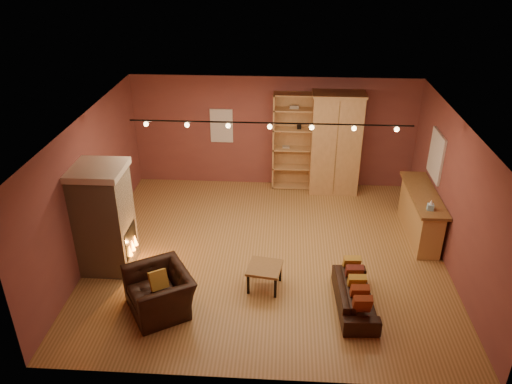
# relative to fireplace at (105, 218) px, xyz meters

# --- Properties ---
(floor) EXTENTS (7.00, 7.00, 0.00)m
(floor) POSITION_rel_fireplace_xyz_m (3.04, 0.60, -1.06)
(floor) COLOR olive
(floor) RESTS_ON ground
(ceiling) EXTENTS (7.00, 7.00, 0.00)m
(ceiling) POSITION_rel_fireplace_xyz_m (3.04, 0.60, 1.74)
(ceiling) COLOR #592F1C
(ceiling) RESTS_ON back_wall
(back_wall) EXTENTS (7.00, 0.02, 2.80)m
(back_wall) POSITION_rel_fireplace_xyz_m (3.04, 3.85, 0.34)
(back_wall) COLOR brown
(back_wall) RESTS_ON floor
(left_wall) EXTENTS (0.02, 6.50, 2.80)m
(left_wall) POSITION_rel_fireplace_xyz_m (-0.46, 0.60, 0.34)
(left_wall) COLOR brown
(left_wall) RESTS_ON floor
(right_wall) EXTENTS (0.02, 6.50, 2.80)m
(right_wall) POSITION_rel_fireplace_xyz_m (6.54, 0.60, 0.34)
(right_wall) COLOR brown
(right_wall) RESTS_ON floor
(fireplace) EXTENTS (1.01, 0.98, 2.12)m
(fireplace) POSITION_rel_fireplace_xyz_m (0.00, 0.00, 0.00)
(fireplace) COLOR tan
(fireplace) RESTS_ON floor
(back_window) EXTENTS (0.56, 0.04, 0.86)m
(back_window) POSITION_rel_fireplace_xyz_m (1.74, 3.83, 0.49)
(back_window) COLOR silver
(back_window) RESTS_ON back_wall
(bookcase) EXTENTS (1.01, 0.39, 2.46)m
(bookcase) POSITION_rel_fireplace_xyz_m (3.53, 3.72, 0.19)
(bookcase) COLOR tan
(bookcase) RESTS_ON floor
(armoire) EXTENTS (1.24, 0.70, 2.53)m
(armoire) POSITION_rel_fireplace_xyz_m (4.55, 3.53, 0.21)
(armoire) COLOR tan
(armoire) RESTS_ON floor
(bar_counter) EXTENTS (0.57, 2.11, 1.01)m
(bar_counter) POSITION_rel_fireplace_xyz_m (6.24, 1.52, -0.55)
(bar_counter) COLOR tan
(bar_counter) RESTS_ON floor
(tissue_box) EXTENTS (0.12, 0.12, 0.21)m
(tissue_box) POSITION_rel_fireplace_xyz_m (6.19, 0.81, 0.04)
(tissue_box) COLOR #8CC5E0
(tissue_box) RESTS_ON bar_counter
(right_window) EXTENTS (0.05, 0.90, 1.00)m
(right_window) POSITION_rel_fireplace_xyz_m (6.51, 2.00, 0.59)
(right_window) COLOR silver
(right_window) RESTS_ON right_wall
(loveseat) EXTENTS (0.53, 1.59, 0.70)m
(loveseat) POSITION_rel_fireplace_xyz_m (4.61, -0.94, -0.73)
(loveseat) COLOR black
(loveseat) RESTS_ON floor
(armchair) EXTENTS (1.22, 1.35, 0.99)m
(armchair) POSITION_rel_fireplace_xyz_m (1.27, -1.21, -0.57)
(armchair) COLOR black
(armchair) RESTS_ON floor
(coffee_table) EXTENTS (0.68, 0.68, 0.45)m
(coffee_table) POSITION_rel_fireplace_xyz_m (3.03, -0.50, -0.68)
(coffee_table) COLOR olive
(coffee_table) RESTS_ON floor
(track_rail) EXTENTS (5.20, 0.09, 0.13)m
(track_rail) POSITION_rel_fireplace_xyz_m (3.04, 0.80, 1.62)
(track_rail) COLOR black
(track_rail) RESTS_ON ceiling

